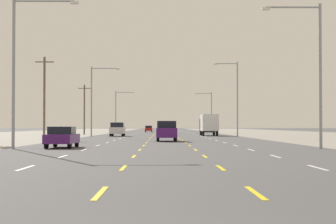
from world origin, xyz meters
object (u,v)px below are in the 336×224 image
(box_truck_far_right_midfar, at_px, (209,124))
(hatchback_inner_left_farther, at_px, (149,129))
(sedan_center_turn_far, at_px, (164,129))
(sedan_far_left_nearest, at_px, (62,137))
(streetlight_left_row_2, at_px, (118,109))
(streetlight_left_row_0, at_px, (20,61))
(suv_center_turn_near, at_px, (167,131))
(streetlight_right_row_0, at_px, (314,65))
(streetlight_left_row_1, at_px, (94,96))
(streetlight_right_row_2, at_px, (210,109))
(suv_far_left_mid, at_px, (117,129))
(streetlight_right_row_1, at_px, (235,94))

(box_truck_far_right_midfar, height_order, hatchback_inner_left_farther, box_truck_far_right_midfar)
(sedan_center_turn_far, bearing_deg, sedan_far_left_nearest, -95.38)
(streetlight_left_row_2, bearing_deg, streetlight_left_row_0, -89.99)
(suv_center_turn_near, distance_m, sedan_center_turn_far, 62.17)
(streetlight_right_row_0, xyz_separation_m, streetlight_left_row_1, (-19.51, 40.78, 0.05))
(streetlight_left_row_1, bearing_deg, streetlight_right_row_2, 64.41)
(box_truck_far_right_midfar, xyz_separation_m, streetlight_left_row_0, (-16.51, -48.43, 3.98))
(streetlight_right_row_0, bearing_deg, streetlight_left_row_0, -180.00)
(suv_center_turn_near, height_order, streetlight_right_row_2, streetlight_right_row_2)
(streetlight_left_row_2, bearing_deg, suv_far_left_mid, -85.52)
(suv_center_turn_near, bearing_deg, suv_far_left_mid, 104.75)
(suv_far_left_mid, xyz_separation_m, streetlight_right_row_2, (16.57, 37.46, 3.97))
(sedan_far_left_nearest, bearing_deg, sedan_center_turn_far, 84.62)
(box_truck_far_right_midfar, relative_size, streetlight_right_row_1, 0.69)
(suv_center_turn_near, relative_size, streetlight_right_row_1, 0.47)
(suv_center_turn_near, relative_size, box_truck_far_right_midfar, 0.68)
(suv_far_left_mid, distance_m, streetlight_left_row_2, 37.80)
(suv_center_turn_near, distance_m, streetlight_left_row_2, 64.50)
(streetlight_right_row_2, bearing_deg, streetlight_left_row_2, 180.00)
(suv_center_turn_near, xyz_separation_m, suv_far_left_mid, (-6.89, 26.16, 0.00))
(suv_center_turn_near, xyz_separation_m, box_truck_far_right_midfar, (6.71, 30.49, 0.81))
(suv_center_turn_near, height_order, box_truck_far_right_midfar, box_truck_far_right_midfar)
(suv_center_turn_near, height_order, streetlight_right_row_1, streetlight_right_row_1)
(suv_center_turn_near, distance_m, streetlight_right_row_1, 25.31)
(sedan_far_left_nearest, bearing_deg, suv_far_left_mid, 89.39)
(box_truck_far_right_midfar, distance_m, streetlight_left_row_1, 18.63)
(sedan_far_left_nearest, bearing_deg, streetlight_left_row_1, 93.68)
(suv_far_left_mid, bearing_deg, streetlight_left_row_0, -93.78)
(streetlight_left_row_0, bearing_deg, streetlight_left_row_1, 90.06)
(hatchback_inner_left_farther, height_order, streetlight_left_row_0, streetlight_left_row_0)
(hatchback_inner_left_farther, bearing_deg, streetlight_right_row_0, -82.23)
(sedan_far_left_nearest, relative_size, streetlight_left_row_1, 0.46)
(streetlight_left_row_2, bearing_deg, streetlight_right_row_1, -64.35)
(streetlight_left_row_1, relative_size, streetlight_right_row_1, 0.93)
(sedan_far_left_nearest, relative_size, streetlight_right_row_1, 0.43)
(box_truck_far_right_midfar, bearing_deg, streetlight_left_row_2, 116.52)
(streetlight_left_row_2, distance_m, streetlight_right_row_2, 19.50)
(suv_far_left_mid, xyz_separation_m, box_truck_far_right_midfar, (13.60, 4.34, 0.81))
(streetlight_left_row_2, relative_size, streetlight_right_row_2, 1.03)
(sedan_far_left_nearest, distance_m, suv_center_turn_near, 17.79)
(suv_center_turn_near, distance_m, box_truck_far_right_midfar, 31.23)
(streetlight_right_row_1, bearing_deg, streetlight_left_row_1, -180.00)
(sedan_far_left_nearest, distance_m, sedan_center_turn_far, 78.71)
(streetlight_left_row_0, xyz_separation_m, streetlight_right_row_2, (19.48, 81.56, -0.81))
(streetlight_left_row_0, bearing_deg, streetlight_right_row_1, 64.37)
(streetlight_left_row_0, bearing_deg, suv_center_turn_near, 61.35)
(box_truck_far_right_midfar, distance_m, hatchback_inner_left_farther, 50.19)
(streetlight_left_row_0, bearing_deg, sedan_center_turn_far, 83.00)
(sedan_far_left_nearest, relative_size, box_truck_far_right_midfar, 0.62)
(suv_far_left_mid, xyz_separation_m, hatchback_inner_left_farther, (3.25, 53.44, -0.24))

